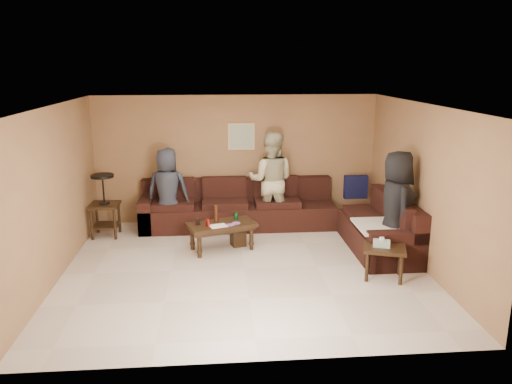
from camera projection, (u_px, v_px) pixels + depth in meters
room at (244, 163)px, 7.31m from camera, size 5.60×5.50×2.50m
sectional_sofa at (283, 218)px, 9.17m from camera, size 4.65×2.90×0.97m
coffee_table at (221, 227)px, 8.42m from camera, size 1.24×0.89×0.75m
end_table_left at (104, 204)px, 9.04m from camera, size 0.51×0.51×1.16m
side_table_right at (384, 251)px, 7.28m from camera, size 0.72×0.65×0.64m
waste_bin at (238, 238)px, 8.67m from camera, size 0.29×0.29×0.28m
wall_art at (241, 137)px, 9.70m from camera, size 0.52×0.04×0.52m
person_left at (168, 191)px, 9.21m from camera, size 0.84×0.61×1.60m
person_middle at (271, 180)px, 9.47m from camera, size 1.03×0.88×1.85m
person_right at (396, 207)px, 7.86m from camera, size 0.57×0.87×1.78m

